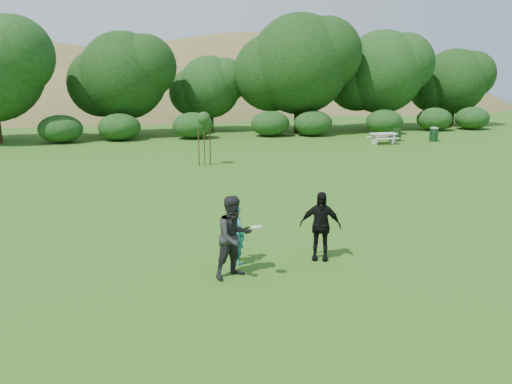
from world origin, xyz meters
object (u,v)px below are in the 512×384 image
trash_can_near (397,135)px  player_grey (234,237)px  trash_can_lidded (434,134)px  picnic_table (383,136)px  player_teal (236,235)px  player_black (320,226)px  sapling (204,120)px

trash_can_near → player_grey: bearing=-127.4°
trash_can_lidded → picnic_table: bearing=-175.0°
trash_can_near → picnic_table: bearing=-146.3°
trash_can_near → player_teal: bearing=-128.1°
player_grey → trash_can_lidded: size_ratio=1.89×
player_grey → player_black: player_grey is taller
player_teal → picnic_table: player_teal is taller
player_teal → trash_can_near: 26.59m
player_teal → sapling: (1.31, 14.27, 1.65)m
player_black → player_teal: bearing=-162.7°
sapling → picnic_table: size_ratio=1.58×
player_grey → trash_can_lidded: bearing=25.3°
trash_can_near → player_black: bearing=-124.0°
player_grey → trash_can_lidded: player_grey is taller
player_teal → player_grey: 0.90m
player_grey → player_black: size_ratio=1.09×
player_teal → trash_can_near: size_ratio=1.71×
player_teal → player_grey: size_ratio=0.77×
player_black → trash_can_lidded: player_black is taller
player_teal → player_grey: player_grey is taller
player_teal → sapling: 14.42m
trash_can_near → sapling: sapling is taller
player_teal → player_black: 2.19m
picnic_table → trash_can_near: bearing=33.7°
player_grey → trash_can_near: 27.39m
player_teal → sapling: bearing=-33.0°
player_black → picnic_table: bearing=81.4°
trash_can_lidded → player_black: bearing=-129.5°
picnic_table → trash_can_lidded: 4.27m
player_grey → player_black: 2.47m
picnic_table → trash_can_lidded: size_ratio=1.71×
sapling → picnic_table: (13.41, 5.51, -1.90)m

